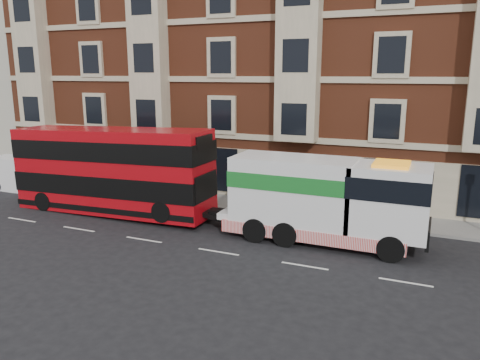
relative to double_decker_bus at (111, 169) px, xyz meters
name	(u,v)px	position (x,y,z in m)	size (l,w,h in m)	color
ground	(218,252)	(8.19, -3.09, -2.57)	(120.00, 120.00, 0.00)	black
sidewalk	(273,207)	(8.19, 4.41, -2.49)	(90.00, 3.00, 0.15)	slate
victorian_terrace	(319,40)	(8.69, 11.91, 7.50)	(45.00, 12.00, 20.40)	brown
lamp_post_west	(173,161)	(2.19, 3.11, 0.11)	(0.35, 0.15, 4.35)	black
double_decker_bus	(111,169)	(0.00, 0.00, 0.00)	(11.97, 2.75, 4.85)	#AC0911
tow_truck	(321,199)	(12.06, 0.00, -0.45)	(9.59, 2.83, 3.99)	white
box_van	(21,174)	(-9.18, 1.91, -1.46)	(4.35, 1.89, 2.25)	white
pedestrian	(132,183)	(-0.91, 3.06, -1.57)	(0.62, 0.41, 1.70)	#192432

